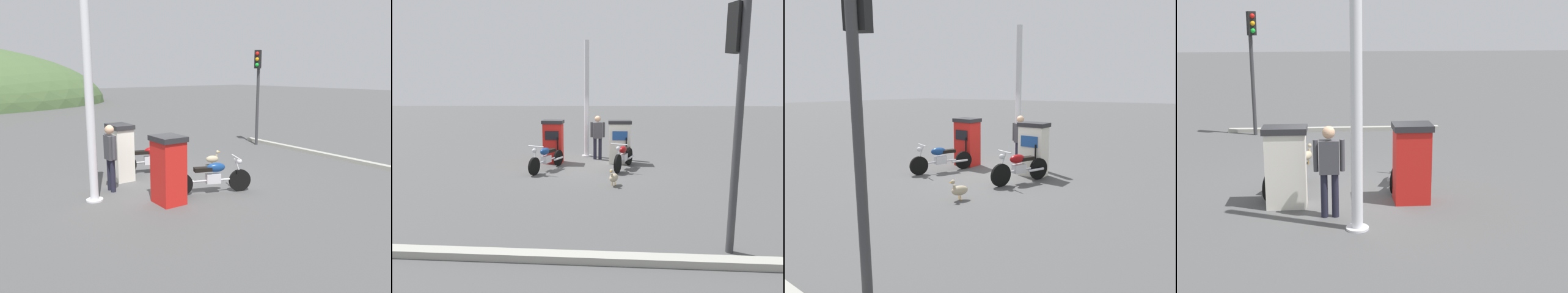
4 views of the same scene
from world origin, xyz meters
The scene contains 10 objects.
ground_plane centered at (0.00, 0.00, 0.00)m, with size 120.00×120.00×0.00m, color #4C4C4C.
fuel_pump_near centered at (-0.57, -1.23, 0.81)m, with size 0.69×0.78×1.59m.
fuel_pump_far centered at (-0.57, 1.23, 0.81)m, with size 0.62×0.86×1.59m.
motorcycle_near_pump centered at (0.70, -1.29, 0.44)m, with size 1.97×0.98×0.92m.
motorcycle_far_pump centered at (0.40, 1.32, 0.45)m, with size 1.85×0.88×0.95m.
attendant_person centered at (-1.25, 0.42, 0.99)m, with size 0.24×0.57×1.71m.
wandering_duck centered at (2.51, 0.88, 0.24)m, with size 0.49×0.36×0.51m.
roadside_traffic_light centered at (6.27, 2.55, 2.64)m, with size 0.40×0.31×3.88m.
canopy_support_pole centered at (-1.90, -0.03, 2.25)m, with size 0.40×0.40×4.65m.
road_edge_kerb centered at (6.70, 0.00, 0.06)m, with size 0.50×7.02×0.12m.
Camera 1 is at (-5.15, -8.27, 3.01)m, focal length 34.52 mm.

